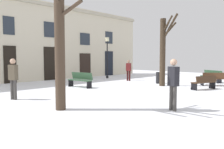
# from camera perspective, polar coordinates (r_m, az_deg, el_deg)

# --- Properties ---
(ground_plane) EXTENTS (35.36, 35.36, 0.00)m
(ground_plane) POSITION_cam_1_polar(r_m,az_deg,el_deg) (13.74, 5.36, -3.72)
(ground_plane) COLOR white
(building_facade) EXTENTS (22.10, 0.60, 6.47)m
(building_facade) POSITION_cam_1_polar(r_m,az_deg,el_deg) (20.47, -15.02, 7.93)
(building_facade) COLOR beige
(building_facade) RESTS_ON ground
(tree_foreground) EXTENTS (1.61, 1.62, 4.66)m
(tree_foreground) POSITION_cam_1_polar(r_m,az_deg,el_deg) (15.76, 12.52, 6.11)
(tree_foreground) COLOR #382B1E
(tree_foreground) RESTS_ON ground
(tree_near_facade) EXTENTS (2.23, 2.34, 5.96)m
(tree_near_facade) POSITION_cam_1_polar(r_m,az_deg,el_deg) (8.53, -12.91, 12.04)
(tree_near_facade) COLOR #423326
(tree_near_facade) RESTS_ON ground
(streetlamp) EXTENTS (0.30, 0.30, 3.80)m
(streetlamp) POSITION_cam_1_polar(r_m,az_deg,el_deg) (21.25, -1.18, 5.35)
(streetlamp) COLOR black
(streetlamp) RESTS_ON ground
(litter_bin) EXTENTS (0.41, 0.41, 0.83)m
(litter_bin) POSITION_cam_1_polar(r_m,az_deg,el_deg) (17.24, 11.37, -0.79)
(litter_bin) COLOR black
(litter_bin) RESTS_ON ground
(bench_facing_shops) EXTENTS (1.33, 1.90, 0.92)m
(bench_facing_shops) POSITION_cam_1_polar(r_m,az_deg,el_deg) (19.43, 23.26, -0.34)
(bench_facing_shops) COLOR #2D4C33
(bench_facing_shops) RESTS_ON ground
(bench_back_to_back_right) EXTENTS (1.76, 0.99, 0.82)m
(bench_back_to_back_right) POSITION_cam_1_polar(r_m,az_deg,el_deg) (14.75, 21.75, -1.80)
(bench_back_to_back_right) COLOR #3D2819
(bench_back_to_back_right) RESTS_ON ground
(bench_back_to_back_left) EXTENTS (1.56, 1.75, 0.89)m
(bench_back_to_back_left) POSITION_cam_1_polar(r_m,az_deg,el_deg) (17.06, 24.16, -0.96)
(bench_back_to_back_left) COLOR #51331E
(bench_back_to_back_left) RESTS_ON ground
(bench_by_litter_bin) EXTENTS (0.64, 1.85, 0.95)m
(bench_by_litter_bin) POSITION_cam_1_polar(r_m,az_deg,el_deg) (14.85, -7.77, -1.26)
(bench_by_litter_bin) COLOR #2D4C33
(bench_by_litter_bin) RESTS_ON ground
(person_by_shop_door) EXTENTS (0.35, 0.43, 1.84)m
(person_by_shop_door) POSITION_cam_1_polar(r_m,az_deg,el_deg) (11.24, -23.13, -0.48)
(person_by_shop_door) COLOR #403D3A
(person_by_shop_door) RESTS_ON ground
(person_crossing_plaza) EXTENTS (0.32, 0.43, 1.69)m
(person_crossing_plaza) POSITION_cam_1_polar(r_m,az_deg,el_deg) (18.83, 4.10, 1.28)
(person_crossing_plaza) COLOR #350F0F
(person_crossing_plaza) RESTS_ON ground
(person_near_bench) EXTENTS (0.34, 0.43, 1.84)m
(person_near_bench) POSITION_cam_1_polar(r_m,az_deg,el_deg) (8.45, 14.84, -1.70)
(person_near_bench) COLOR #403D3A
(person_near_bench) RESTS_ON ground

